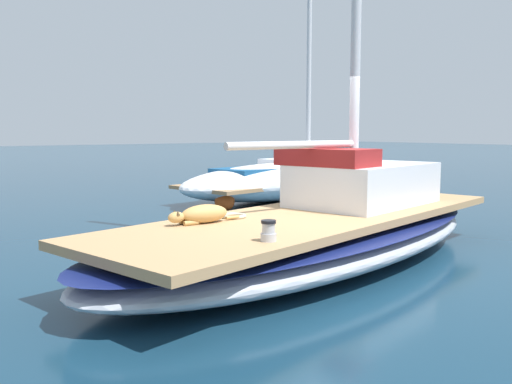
# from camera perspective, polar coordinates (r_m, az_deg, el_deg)

# --- Properties ---
(ground_plane) EXTENTS (120.00, 120.00, 0.00)m
(ground_plane) POSITION_cam_1_polar(r_m,az_deg,el_deg) (7.42, 6.22, -7.25)
(ground_plane) COLOR #143347
(sailboat_main) EXTENTS (3.87, 7.59, 0.66)m
(sailboat_main) POSITION_cam_1_polar(r_m,az_deg,el_deg) (7.34, 6.25, -4.71)
(sailboat_main) COLOR #B2B7C1
(sailboat_main) RESTS_ON ground
(cabin_house) EXTENTS (1.80, 2.46, 0.84)m
(cabin_house) POSITION_cam_1_polar(r_m,az_deg,el_deg) (8.19, 10.75, 1.11)
(cabin_house) COLOR silver
(cabin_house) RESTS_ON sailboat_main
(dog_tan) EXTENTS (0.28, 0.95, 0.22)m
(dog_tan) POSITION_cam_1_polar(r_m,az_deg,el_deg) (6.48, -5.66, -2.32)
(dog_tan) COLOR tan
(dog_tan) RESTS_ON sailboat_main
(deck_winch) EXTENTS (0.16, 0.16, 0.21)m
(deck_winch) POSITION_cam_1_polar(r_m,az_deg,el_deg) (5.42, 1.31, -4.11)
(deck_winch) COLOR #B7B7BC
(deck_winch) RESTS_ON sailboat_main
(coiled_rope) EXTENTS (0.32, 0.32, 0.04)m
(coiled_rope) POSITION_cam_1_polar(r_m,az_deg,el_deg) (6.88, -2.37, -2.49)
(coiled_rope) COLOR beige
(coiled_rope) RESTS_ON sailboat_main
(moored_boat_port_side) EXTENTS (3.46, 7.26, 7.44)m
(moored_boat_port_side) POSITION_cam_1_polar(r_m,az_deg,el_deg) (14.18, 3.58, 1.43)
(moored_boat_port_side) COLOR white
(moored_boat_port_side) RESTS_ON ground
(mooring_buoy) EXTENTS (0.44, 0.44, 0.44)m
(mooring_buoy) POSITION_cam_1_polar(r_m,az_deg,el_deg) (11.91, -3.28, -0.95)
(mooring_buoy) COLOR #E55119
(mooring_buoy) RESTS_ON ground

